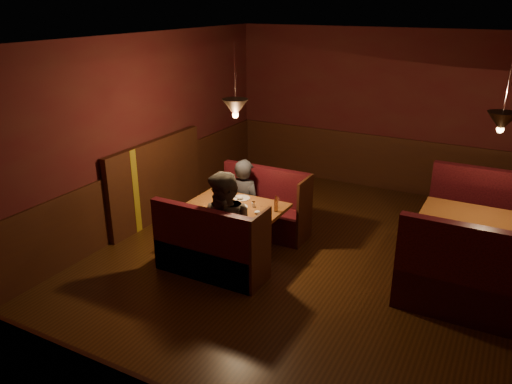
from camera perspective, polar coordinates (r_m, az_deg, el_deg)
The scene contains 9 objects.
room at distance 6.37m, azimuth 5.21°, elevation 0.01°, with size 6.02×7.02×2.92m.
main_table at distance 6.91m, azimuth -2.08°, elevation -2.73°, with size 1.32×0.80×0.93m.
main_bench_far at distance 7.59m, azimuth 0.86°, elevation -2.31°, with size 1.45×0.52×0.99m.
main_bench_near at distance 6.43m, azimuth -5.33°, elevation -7.01°, with size 1.45×0.52×0.99m.
second_table at distance 6.77m, azimuth 24.32°, elevation -4.57°, with size 1.48×0.95×0.84m.
second_bench_far at distance 7.68m, azimuth 24.90°, elevation -3.68°, with size 1.64×0.61×1.17m.
second_bench_near at distance 6.08m, azimuth 23.52°, elevation -10.01°, with size 1.64×0.61×1.17m.
diner_a at distance 7.38m, azimuth -1.33°, elevation 0.71°, with size 0.56×0.36×1.52m, color #25262A.
diner_b at distance 6.26m, azimuth -3.50°, elevation -2.29°, with size 0.83×0.65×1.70m, color #403B31.
Camera 1 is at (2.00, -5.45, 3.34)m, focal length 35.00 mm.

